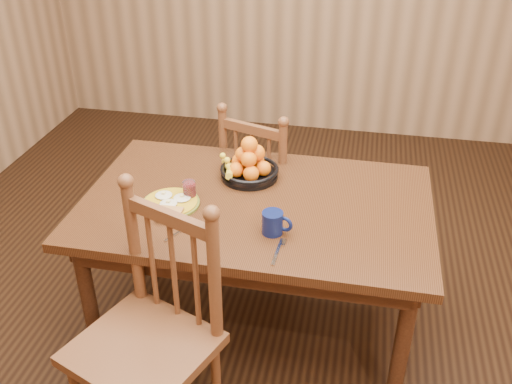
% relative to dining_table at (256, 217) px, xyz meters
% --- Properties ---
extents(room, '(4.52, 5.02, 2.72)m').
position_rel_dining_table_xyz_m(room, '(0.00, 0.00, 0.68)').
color(room, black).
rests_on(room, ground).
extents(dining_table, '(1.60, 1.00, 0.75)m').
position_rel_dining_table_xyz_m(dining_table, '(0.00, 0.00, 0.00)').
color(dining_table, black).
rests_on(dining_table, ground).
extents(chair_far, '(0.55, 0.54, 0.98)m').
position_rel_dining_table_xyz_m(chair_far, '(-0.07, 0.60, -0.19)').
color(chair_far, '#552F19').
rests_on(chair_far, ground).
extents(chair_near, '(0.63, 0.61, 1.08)m').
position_rel_dining_table_xyz_m(chair_near, '(-0.28, -0.70, -0.14)').
color(chair_near, '#552F19').
rests_on(chair_near, ground).
extents(breakfast_plate, '(0.26, 0.29, 0.04)m').
position_rel_dining_table_xyz_m(breakfast_plate, '(-0.37, -0.11, 0.10)').
color(breakfast_plate, '#59601E').
rests_on(breakfast_plate, dining_table).
extents(fork, '(0.04, 0.18, 0.00)m').
position_rel_dining_table_xyz_m(fork, '(0.16, -0.35, 0.09)').
color(fork, silver).
rests_on(fork, dining_table).
extents(spoon, '(0.06, 0.15, 0.01)m').
position_rel_dining_table_xyz_m(spoon, '(-0.29, -0.28, 0.09)').
color(spoon, silver).
rests_on(spoon, dining_table).
extents(coffee_mug, '(0.13, 0.09, 0.10)m').
position_rel_dining_table_xyz_m(coffee_mug, '(0.12, -0.23, 0.14)').
color(coffee_mug, '#0B143F').
rests_on(coffee_mug, dining_table).
extents(juice_glass, '(0.06, 0.06, 0.09)m').
position_rel_dining_table_xyz_m(juice_glass, '(-0.31, -0.04, 0.13)').
color(juice_glass, silver).
rests_on(juice_glass, dining_table).
extents(fruit_bowl, '(0.32, 0.29, 0.22)m').
position_rel_dining_table_xyz_m(fruit_bowl, '(-0.08, 0.21, 0.15)').
color(fruit_bowl, black).
rests_on(fruit_bowl, dining_table).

